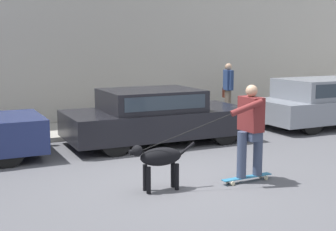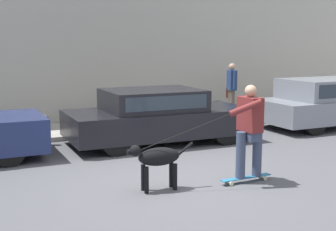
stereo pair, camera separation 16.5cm
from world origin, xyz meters
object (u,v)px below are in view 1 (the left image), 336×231
object	(u,v)px
parked_car_1	(156,117)
parked_car_2	(325,103)
pedestrian_with_bag	(228,87)
dog	(159,159)
fire_hydrant	(43,130)
skateboarder	(250,127)

from	to	relation	value
parked_car_1	parked_car_2	distance (m)	5.12
parked_car_2	pedestrian_with_bag	size ratio (longest dim) A/B	2.59
parked_car_1	dog	size ratio (longest dim) A/B	3.83
parked_car_1	fire_hydrant	xyz separation A→B (m)	(-2.38, 0.83, -0.24)
skateboarder	fire_hydrant	bearing A→B (deg)	-61.32
fire_hydrant	parked_car_1	bearing A→B (deg)	-19.14
dog	skateboarder	world-z (taller)	skateboarder
parked_car_2	skateboarder	xyz separation A→B (m)	(-4.97, -3.41, 0.26)
pedestrian_with_bag	fire_hydrant	xyz separation A→B (m)	(-5.60, -1.14, -0.61)
pedestrian_with_bag	dog	bearing A→B (deg)	-117.90
fire_hydrant	dog	bearing A→B (deg)	-76.20
pedestrian_with_bag	parked_car_1	bearing A→B (deg)	-134.74
parked_car_2	pedestrian_with_bag	world-z (taller)	pedestrian_with_bag
dog	skateboarder	distance (m)	1.60
dog	skateboarder	xyz separation A→B (m)	(1.54, -0.20, 0.40)
parked_car_2	skateboarder	size ratio (longest dim) A/B	1.75
parked_car_1	dog	distance (m)	3.50
dog	fire_hydrant	world-z (taller)	dog
skateboarder	parked_car_1	bearing A→B (deg)	-89.73
parked_car_1	skateboarder	bearing A→B (deg)	-86.97
dog	pedestrian_with_bag	xyz separation A→B (m)	(4.61, 5.17, 0.47)
parked_car_2	pedestrian_with_bag	bearing A→B (deg)	133.59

